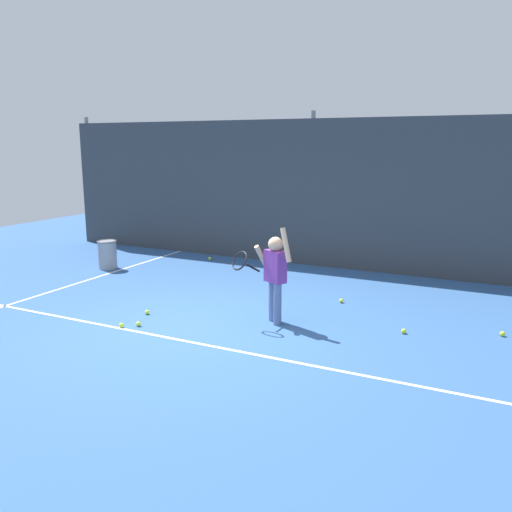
{
  "coord_description": "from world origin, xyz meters",
  "views": [
    {
      "loc": [
        3.73,
        -5.73,
        2.43
      ],
      "look_at": [
        0.43,
        0.93,
        0.85
      ],
      "focal_mm": 37.19,
      "sensor_mm": 36.0,
      "label": 1
    }
  ],
  "objects_px": {
    "tennis_ball_1": "(138,324)",
    "tennis_ball_5": "(121,325)",
    "tennis_player": "(274,272)",
    "tennis_ball_4": "(341,301)",
    "ball_hopper": "(107,254)",
    "tennis_ball_3": "(404,331)",
    "tennis_ball_6": "(147,312)",
    "tennis_ball_2": "(210,258)",
    "tennis_ball_0": "(502,334)"
  },
  "relations": [
    {
      "from": "tennis_ball_0",
      "to": "tennis_ball_3",
      "type": "bearing_deg",
      "value": -158.24
    },
    {
      "from": "ball_hopper",
      "to": "tennis_ball_3",
      "type": "relative_size",
      "value": 8.52
    },
    {
      "from": "tennis_ball_1",
      "to": "ball_hopper",
      "type": "bearing_deg",
      "value": 137.9
    },
    {
      "from": "tennis_ball_3",
      "to": "tennis_ball_2",
      "type": "bearing_deg",
      "value": 149.52
    },
    {
      "from": "tennis_ball_3",
      "to": "tennis_ball_1",
      "type": "bearing_deg",
      "value": -158.2
    },
    {
      "from": "tennis_ball_2",
      "to": "tennis_ball_3",
      "type": "height_order",
      "value": "same"
    },
    {
      "from": "tennis_ball_0",
      "to": "tennis_ball_6",
      "type": "height_order",
      "value": "same"
    },
    {
      "from": "ball_hopper",
      "to": "tennis_ball_5",
      "type": "bearing_deg",
      "value": -45.6
    },
    {
      "from": "tennis_ball_6",
      "to": "tennis_ball_0",
      "type": "bearing_deg",
      "value": 15.76
    },
    {
      "from": "tennis_ball_1",
      "to": "tennis_ball_4",
      "type": "bearing_deg",
      "value": 46.69
    },
    {
      "from": "tennis_player",
      "to": "tennis_ball_5",
      "type": "xyz_separation_m",
      "value": [
        -1.75,
        -1.1,
        -0.69
      ]
    },
    {
      "from": "ball_hopper",
      "to": "tennis_ball_4",
      "type": "distance_m",
      "value": 4.86
    },
    {
      "from": "ball_hopper",
      "to": "tennis_ball_3",
      "type": "bearing_deg",
      "value": -10.73
    },
    {
      "from": "tennis_ball_4",
      "to": "tennis_ball_6",
      "type": "bearing_deg",
      "value": -142.45
    },
    {
      "from": "tennis_player",
      "to": "tennis_ball_0",
      "type": "distance_m",
      "value": 3.06
    },
    {
      "from": "tennis_player",
      "to": "tennis_ball_0",
      "type": "relative_size",
      "value": 20.46
    },
    {
      "from": "tennis_player",
      "to": "tennis_ball_4",
      "type": "relative_size",
      "value": 20.46
    },
    {
      "from": "tennis_ball_1",
      "to": "tennis_ball_3",
      "type": "height_order",
      "value": "same"
    },
    {
      "from": "tennis_ball_6",
      "to": "ball_hopper",
      "type": "bearing_deg",
      "value": 141.5
    },
    {
      "from": "tennis_ball_1",
      "to": "tennis_ball_5",
      "type": "distance_m",
      "value": 0.22
    },
    {
      "from": "tennis_ball_0",
      "to": "tennis_ball_5",
      "type": "distance_m",
      "value": 5.0
    },
    {
      "from": "tennis_ball_0",
      "to": "tennis_ball_1",
      "type": "xyz_separation_m",
      "value": [
        -4.45,
        -1.78,
        0.0
      ]
    },
    {
      "from": "tennis_ball_0",
      "to": "tennis_ball_2",
      "type": "distance_m",
      "value": 6.18
    },
    {
      "from": "tennis_ball_2",
      "to": "tennis_ball_3",
      "type": "distance_m",
      "value": 5.33
    },
    {
      "from": "tennis_ball_4",
      "to": "ball_hopper",
      "type": "bearing_deg",
      "value": 177.88
    },
    {
      "from": "tennis_player",
      "to": "ball_hopper",
      "type": "bearing_deg",
      "value": -172.62
    },
    {
      "from": "tennis_ball_4",
      "to": "tennis_ball_5",
      "type": "distance_m",
      "value": 3.34
    },
    {
      "from": "tennis_ball_0",
      "to": "tennis_ball_1",
      "type": "relative_size",
      "value": 1.0
    },
    {
      "from": "tennis_player",
      "to": "tennis_ball_1",
      "type": "distance_m",
      "value": 1.97
    },
    {
      "from": "tennis_ball_5",
      "to": "tennis_ball_6",
      "type": "height_order",
      "value": "same"
    },
    {
      "from": "ball_hopper",
      "to": "tennis_ball_0",
      "type": "distance_m",
      "value": 7.19
    },
    {
      "from": "tennis_ball_3",
      "to": "tennis_ball_6",
      "type": "relative_size",
      "value": 1.0
    },
    {
      "from": "ball_hopper",
      "to": "tennis_ball_5",
      "type": "xyz_separation_m",
      "value": [
        2.54,
        -2.6,
        -0.26
      ]
    },
    {
      "from": "tennis_ball_2",
      "to": "tennis_ball_3",
      "type": "bearing_deg",
      "value": -30.48
    },
    {
      "from": "tennis_player",
      "to": "tennis_ball_4",
      "type": "bearing_deg",
      "value": 93.42
    },
    {
      "from": "ball_hopper",
      "to": "tennis_ball_2",
      "type": "distance_m",
      "value": 2.12
    },
    {
      "from": "tennis_ball_2",
      "to": "tennis_ball_4",
      "type": "bearing_deg",
      "value": -26.85
    },
    {
      "from": "tennis_ball_0",
      "to": "tennis_ball_4",
      "type": "distance_m",
      "value": 2.36
    },
    {
      "from": "tennis_ball_6",
      "to": "tennis_ball_3",
      "type": "bearing_deg",
      "value": 13.68
    },
    {
      "from": "tennis_ball_0",
      "to": "tennis_player",
      "type": "bearing_deg",
      "value": -164.03
    },
    {
      "from": "tennis_ball_0",
      "to": "tennis_ball_2",
      "type": "bearing_deg",
      "value": 158.72
    },
    {
      "from": "tennis_ball_3",
      "to": "tennis_ball_4",
      "type": "height_order",
      "value": "same"
    },
    {
      "from": "tennis_ball_1",
      "to": "tennis_ball_2",
      "type": "distance_m",
      "value": 4.23
    },
    {
      "from": "tennis_ball_1",
      "to": "tennis_ball_6",
      "type": "distance_m",
      "value": 0.51
    },
    {
      "from": "tennis_player",
      "to": "ball_hopper",
      "type": "height_order",
      "value": "tennis_player"
    },
    {
      "from": "tennis_player",
      "to": "tennis_ball_1",
      "type": "bearing_deg",
      "value": -122.2
    },
    {
      "from": "tennis_ball_1",
      "to": "tennis_ball_6",
      "type": "bearing_deg",
      "value": 114.71
    },
    {
      "from": "tennis_player",
      "to": "tennis_ball_0",
      "type": "height_order",
      "value": "tennis_player"
    },
    {
      "from": "tennis_ball_3",
      "to": "tennis_ball_4",
      "type": "distance_m",
      "value": 1.49
    },
    {
      "from": "tennis_ball_0",
      "to": "tennis_ball_4",
      "type": "xyz_separation_m",
      "value": [
        -2.3,
        0.49,
        0.0
      ]
    }
  ]
}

